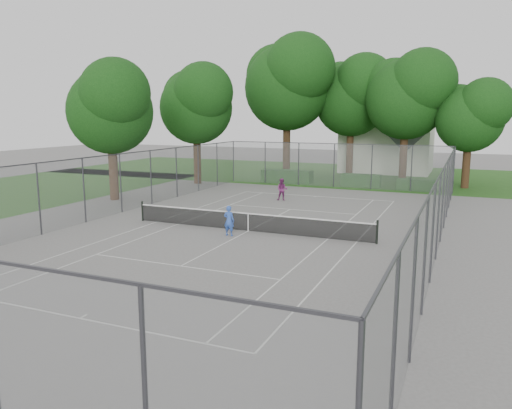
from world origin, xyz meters
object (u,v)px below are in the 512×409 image
at_px(woman_player, 282,190).
at_px(girl_player, 229,221).
at_px(tennis_net, 248,221).
at_px(house, 388,129).

bearing_deg(woman_player, girl_player, -95.42).
distance_m(tennis_net, house, 30.35).
bearing_deg(tennis_net, woman_player, 99.78).
bearing_deg(house, woman_player, -100.23).
bearing_deg(tennis_net, house, 85.89).
height_order(tennis_net, woman_player, woman_player).
bearing_deg(girl_player, woman_player, -83.60).
relative_size(tennis_net, woman_player, 8.47).
relative_size(house, girl_player, 7.31).
distance_m(house, girl_player, 31.55).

